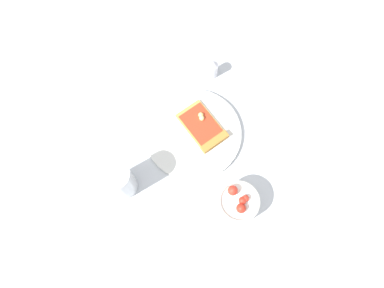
{
  "coord_description": "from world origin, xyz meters",
  "views": [
    {
      "loc": [
        -0.16,
        0.23,
        0.93
      ],
      "look_at": [
        0.0,
        -0.02,
        0.03
      ],
      "focal_mm": 32.89,
      "sensor_mm": 36.0,
      "label": 1
    }
  ],
  "objects_px": {
    "plate": "(193,133)",
    "soda_glass": "(120,181)",
    "pizza_slice_main": "(204,129)",
    "pepper_shaker": "(213,69)",
    "salad_bowl": "(238,203)"
  },
  "relations": [
    {
      "from": "plate",
      "to": "soda_glass",
      "type": "height_order",
      "value": "soda_glass"
    },
    {
      "from": "pizza_slice_main",
      "to": "pepper_shaker",
      "type": "xyz_separation_m",
      "value": [
        0.07,
        -0.17,
        0.01
      ]
    },
    {
      "from": "salad_bowl",
      "to": "soda_glass",
      "type": "relative_size",
      "value": 0.79
    },
    {
      "from": "plate",
      "to": "pepper_shaker",
      "type": "xyz_separation_m",
      "value": [
        0.05,
        -0.19,
        0.02
      ]
    },
    {
      "from": "pizza_slice_main",
      "to": "salad_bowl",
      "type": "bearing_deg",
      "value": 144.14
    },
    {
      "from": "pizza_slice_main",
      "to": "salad_bowl",
      "type": "xyz_separation_m",
      "value": [
        -0.18,
        0.13,
        0.01
      ]
    },
    {
      "from": "soda_glass",
      "to": "pizza_slice_main",
      "type": "bearing_deg",
      "value": -111.48
    },
    {
      "from": "salad_bowl",
      "to": "soda_glass",
      "type": "height_order",
      "value": "soda_glass"
    },
    {
      "from": "plate",
      "to": "soda_glass",
      "type": "distance_m",
      "value": 0.24
    },
    {
      "from": "soda_glass",
      "to": "pepper_shaker",
      "type": "height_order",
      "value": "soda_glass"
    },
    {
      "from": "pizza_slice_main",
      "to": "pepper_shaker",
      "type": "distance_m",
      "value": 0.18
    },
    {
      "from": "plate",
      "to": "pepper_shaker",
      "type": "bearing_deg",
      "value": -74.8
    },
    {
      "from": "pizza_slice_main",
      "to": "pepper_shaker",
      "type": "height_order",
      "value": "pepper_shaker"
    },
    {
      "from": "plate",
      "to": "pizza_slice_main",
      "type": "height_order",
      "value": "pizza_slice_main"
    },
    {
      "from": "pizza_slice_main",
      "to": "soda_glass",
      "type": "bearing_deg",
      "value": 68.52
    }
  ]
}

